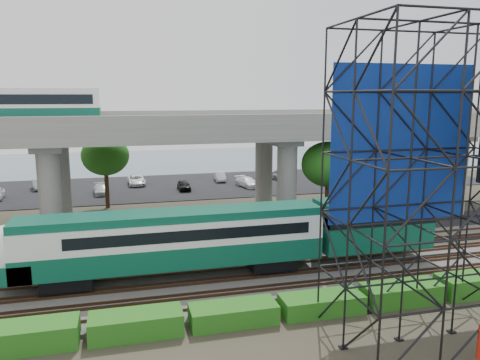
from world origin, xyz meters
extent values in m
plane|color=#474233|center=(0.00, 0.00, 0.00)|extent=(140.00, 140.00, 0.00)
cube|color=slate|center=(0.00, 2.00, 0.10)|extent=(90.00, 12.00, 0.20)
cube|color=black|center=(0.00, 10.50, 0.04)|extent=(90.00, 5.00, 0.08)
cube|color=black|center=(0.00, 34.00, 0.04)|extent=(90.00, 18.00, 0.08)
cube|color=#43606E|center=(0.00, 56.00, 0.01)|extent=(140.00, 40.00, 0.03)
cube|color=#472D1E|center=(0.00, -2.72, 0.28)|extent=(90.00, 0.08, 0.16)
cube|color=#472D1E|center=(0.00, -1.28, 0.28)|extent=(90.00, 0.08, 0.16)
cube|color=#472D1E|center=(0.00, -0.72, 0.28)|extent=(90.00, 0.08, 0.16)
cube|color=#472D1E|center=(0.00, 0.72, 0.28)|extent=(90.00, 0.08, 0.16)
cube|color=#472D1E|center=(0.00, 1.28, 0.28)|extent=(90.00, 0.08, 0.16)
cube|color=#472D1E|center=(0.00, 2.72, 0.28)|extent=(90.00, 0.08, 0.16)
cube|color=#472D1E|center=(0.00, 3.28, 0.28)|extent=(90.00, 0.08, 0.16)
cube|color=#472D1E|center=(0.00, 4.72, 0.28)|extent=(90.00, 0.08, 0.16)
cube|color=#472D1E|center=(0.00, 5.28, 0.28)|extent=(90.00, 0.08, 0.16)
cube|color=#472D1E|center=(0.00, 6.72, 0.28)|extent=(90.00, 0.08, 0.16)
cube|color=black|center=(-7.85, 2.00, 0.81)|extent=(3.00, 2.20, 0.90)
cube|color=black|center=(5.15, 2.00, 0.81)|extent=(3.00, 2.20, 0.90)
cube|color=#0B4E3A|center=(-1.35, 2.00, 1.96)|extent=(19.00, 3.00, 1.40)
cube|color=white|center=(-1.35, 2.00, 3.41)|extent=(19.00, 3.00, 1.50)
cube|color=#0B4E3A|center=(-1.35, 2.00, 4.41)|extent=(19.00, 2.60, 0.50)
cube|color=black|center=(-0.35, 2.00, 3.46)|extent=(15.00, 3.06, 0.70)
ellipsoid|color=white|center=(-10.85, 2.00, 2.86)|extent=(3.60, 3.00, 3.20)
cube|color=#0B4E3A|center=(-10.85, 2.00, 1.81)|extent=(2.60, 3.00, 1.10)
cube|color=#0B4E3A|center=(12.65, 2.00, 2.96)|extent=(8.00, 3.00, 3.40)
cube|color=#9E9B93|center=(0.00, 16.00, 8.60)|extent=(80.00, 12.00, 1.20)
cube|color=#9E9B93|center=(0.00, 10.25, 9.75)|extent=(80.00, 0.50, 1.10)
cube|color=#9E9B93|center=(0.00, 21.75, 9.75)|extent=(80.00, 0.50, 1.10)
cylinder|color=#9E9B93|center=(-10.00, 12.50, 4.00)|extent=(1.80, 1.80, 8.00)
cylinder|color=#9E9B93|center=(-10.00, 19.50, 4.00)|extent=(1.80, 1.80, 8.00)
cube|color=#9E9B93|center=(-10.00, 16.00, 7.70)|extent=(2.40, 9.00, 0.60)
cylinder|color=#9E9B93|center=(10.00, 12.50, 4.00)|extent=(1.80, 1.80, 8.00)
cylinder|color=#9E9B93|center=(10.00, 19.50, 4.00)|extent=(1.80, 1.80, 8.00)
cube|color=#9E9B93|center=(10.00, 16.00, 7.70)|extent=(2.40, 9.00, 0.60)
cylinder|color=#9E9B93|center=(28.00, 12.50, 4.00)|extent=(1.80, 1.80, 8.00)
cylinder|color=#9E9B93|center=(28.00, 19.50, 4.00)|extent=(1.80, 1.80, 8.00)
cube|color=#9E9B93|center=(28.00, 16.00, 7.70)|extent=(2.40, 9.00, 0.60)
cube|color=black|center=(-11.95, 16.00, 9.55)|extent=(12.00, 2.50, 0.70)
cube|color=#0B4E3A|center=(-11.95, 16.00, 10.35)|extent=(12.00, 2.50, 0.90)
cube|color=white|center=(-11.95, 16.00, 11.45)|extent=(12.00, 2.50, 1.30)
cube|color=black|center=(-11.95, 16.00, 11.50)|extent=(11.00, 2.56, 0.80)
cube|color=white|center=(-11.95, 16.00, 12.25)|extent=(12.00, 2.40, 0.30)
cube|color=navy|center=(9.97, -4.95, 9.30)|extent=(8.10, 0.08, 8.25)
cube|color=black|center=(9.97, -8.00, 0.04)|extent=(9.36, 6.36, 0.08)
cube|color=#1A6316|center=(-9.00, -4.30, 0.60)|extent=(4.60, 1.80, 1.20)
cube|color=#1A6316|center=(-4.00, -4.30, 0.58)|extent=(4.60, 1.80, 1.15)
cube|color=#1A6316|center=(1.00, -4.30, 0.52)|extent=(4.60, 1.80, 1.03)
cube|color=#1A6316|center=(6.00, -4.30, 0.51)|extent=(4.60, 1.80, 1.01)
cube|color=#1A6316|center=(11.00, -4.30, 0.56)|extent=(4.60, 1.80, 1.12)
cube|color=#1A6316|center=(16.00, -4.30, 0.60)|extent=(4.60, 1.80, 1.20)
cylinder|color=#382314|center=(14.00, 12.50, 2.40)|extent=(0.44, 0.44, 4.80)
ellipsoid|color=#1A6316|center=(14.00, 12.50, 5.60)|extent=(4.94, 4.94, 4.18)
cylinder|color=#382314|center=(-6.00, 24.00, 2.40)|extent=(0.44, 0.44, 4.80)
ellipsoid|color=#1A6316|center=(-6.00, 24.00, 5.60)|extent=(4.94, 4.94, 4.18)
imported|color=black|center=(-12.08, 10.87, 0.78)|extent=(5.34, 3.16, 1.39)
imported|color=#96999D|center=(-14.68, 36.00, 0.70)|extent=(2.04, 3.95, 1.24)
imported|color=#B8BBC1|center=(-6.93, 31.00, 0.66)|extent=(2.01, 4.16, 1.17)
imported|color=white|center=(-2.56, 36.00, 0.72)|extent=(2.31, 4.66, 1.27)
imported|color=black|center=(3.08, 31.00, 0.70)|extent=(1.47, 3.62, 1.23)
imported|color=#B7BAC0|center=(8.80, 36.00, 0.70)|extent=(1.65, 3.88, 1.25)
imported|color=white|center=(11.38, 31.00, 0.70)|extent=(2.77, 4.61, 1.25)
imported|color=#93979A|center=(17.06, 36.00, 0.68)|extent=(2.96, 4.66, 1.20)
camera|label=1|loc=(-4.33, -26.57, 11.84)|focal=35.00mm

